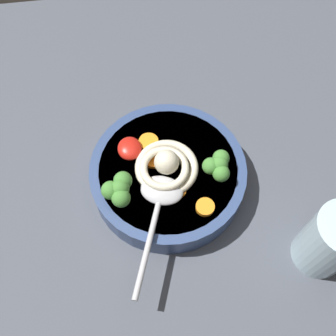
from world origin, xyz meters
TOP-DOWN VIEW (x-y plane):
  - table_slab at (0.00, 0.00)cm, footprint 90.78×90.78cm
  - soup_bowl at (-1.72, -2.31)cm, footprint 22.83×22.83cm
  - noodle_pile at (-1.33, -2.65)cm, footprint 10.00×9.81cm
  - soup_spoon at (3.34, -4.17)cm, footprint 17.31×9.14cm
  - chili_sauce_dollop at (-5.22, -7.46)cm, footprint 3.89×3.50cm
  - broccoli_floret_near_spoon at (1.88, -9.46)cm, footprint 5.02×4.32cm
  - broccoli_floret_rear at (0.13, 4.43)cm, footprint 4.69×4.04cm
  - carrot_slice_far at (5.13, 1.84)cm, footprint 2.59×2.59cm
  - carrot_slice_right at (2.16, -1.40)cm, footprint 2.19×2.19cm
  - carrot_slice_extra_a at (-6.31, -4.57)cm, footprint 2.95×2.95cm
  - carrot_slice_beside_noodles at (-3.21, -4.25)cm, footprint 2.74×2.74cm
  - drinking_glass at (12.34, 16.83)cm, footprint 7.17×7.17cm

SIDE VIEW (x-z plane):
  - table_slab at x=0.00cm, z-range 0.00..2.63cm
  - soup_bowl at x=-1.72cm, z-range 2.70..7.26cm
  - carrot_slice_right at x=2.16cm, z-range 7.18..7.63cm
  - carrot_slice_extra_a at x=-6.31cm, z-range 7.18..7.71cm
  - carrot_slice_beside_noodles at x=-3.21cm, z-range 7.18..7.87cm
  - carrot_slice_far at x=5.13cm, z-range 7.18..7.94cm
  - soup_spoon at x=3.34cm, z-range 7.18..8.78cm
  - chili_sauce_dollop at x=-5.22cm, z-range 7.18..8.93cm
  - drinking_glass at x=12.34cm, z-range 2.63..14.13cm
  - noodle_pile at x=-1.33cm, z-range 6.43..10.45cm
  - broccoli_floret_rear at x=0.13cm, z-range 7.65..11.36cm
  - broccoli_floret_near_spoon at x=1.88cm, z-range 7.69..11.65cm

